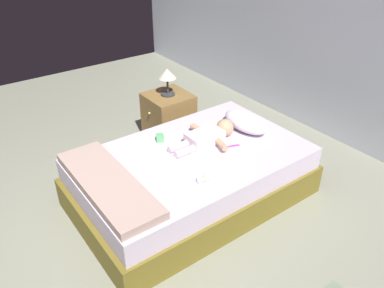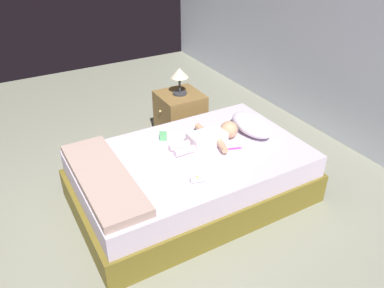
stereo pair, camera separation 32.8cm
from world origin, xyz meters
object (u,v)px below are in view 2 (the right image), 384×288
lamp (179,75)px  toy_block (163,136)px  toothbrush (236,148)px  pillow (252,125)px  bed (192,177)px  nightstand (180,116)px  baby (212,137)px  baby_bottle (198,179)px

lamp → toy_block: lamp is taller
toothbrush → toy_block: toy_block is taller
pillow → bed: bearing=-85.1°
pillow → nightstand: pillow is taller
baby → baby_bottle: baby is taller
toy_block → baby_bottle: size_ratio=0.73×
nightstand → pillow: bearing=13.5°
bed → toothbrush: (0.12, 0.38, 0.26)m
baby_bottle → pillow: bearing=117.1°
bed → baby: baby is taller
bed → baby_bottle: (0.37, -0.16, 0.27)m
toothbrush → nightstand: size_ratio=0.25×
toothbrush → baby_bottle: bearing=-65.1°
nightstand → lamp: bearing=90.0°
baby_bottle → lamp: bearing=157.0°
nightstand → baby_bottle: bearing=-23.0°
pillow → nightstand: (-0.99, -0.24, -0.29)m
baby → nightstand: size_ratio=1.22×
baby → toy_block: 0.45m
lamp → nightstand: bearing=-90.0°
bed → lamp: 1.26m
baby → toy_block: (-0.27, -0.36, -0.03)m
bed → baby: (-0.08, 0.25, 0.31)m
toothbrush → nightstand: bearing=176.8°
toothbrush → baby_bottle: 0.60m
pillow → baby: bearing=-92.4°
toy_block → baby_bottle: 0.73m
baby → toy_block: bearing=-127.5°
lamp → toy_block: (0.70, -0.55, -0.25)m
lamp → baby_bottle: lamp is taller
pillow → toy_block: 0.84m
pillow → toothbrush: 0.36m
baby → toy_block: baby is taller
pillow → baby_bottle: size_ratio=4.22×
toothbrush → nightstand: nightstand is taller
toothbrush → nightstand: 1.20m
bed → toothbrush: size_ratio=14.83×
toothbrush → baby_bottle: (0.25, -0.54, 0.02)m
pillow → baby_bottle: pillow is taller
nightstand → toy_block: size_ratio=6.13×
baby → lamp: bearing=168.7°
nightstand → toy_block: toy_block is taller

